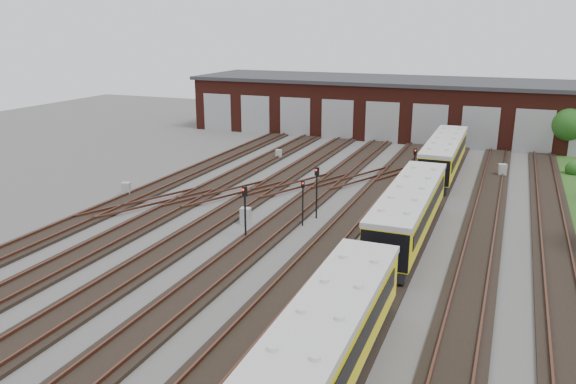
% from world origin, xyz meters
% --- Properties ---
extents(ground, '(120.00, 120.00, 0.00)m').
position_xyz_m(ground, '(0.00, 0.00, 0.00)').
color(ground, '#4C4946').
rests_on(ground, ground).
extents(track_network, '(30.40, 70.00, 0.33)m').
position_xyz_m(track_network, '(-0.17, 0.59, 0.11)').
color(track_network, black).
rests_on(track_network, ground).
extents(maintenance_shed, '(51.00, 12.50, 6.35)m').
position_xyz_m(maintenance_shed, '(-0.01, 39.97, 3.20)').
color(maintenance_shed, '#4B1A12').
rests_on(maintenance_shed, ground).
extents(metro_train, '(2.58, 45.74, 2.83)m').
position_xyz_m(metro_train, '(6.00, 6.11, 1.78)').
color(metro_train, black).
rests_on(metro_train, ground).
extents(signal_mast_0, '(0.33, 0.32, 3.23)m').
position_xyz_m(signal_mast_0, '(-2.86, 2.56, 2.09)').
color(signal_mast_0, black).
rests_on(signal_mast_0, ground).
extents(signal_mast_1, '(0.26, 0.25, 2.93)m').
position_xyz_m(signal_mast_1, '(-0.58, 6.04, 1.87)').
color(signal_mast_1, black).
rests_on(signal_mast_1, ground).
extents(signal_mast_2, '(0.27, 0.26, 3.06)m').
position_xyz_m(signal_mast_2, '(4.29, 17.68, 1.96)').
color(signal_mast_2, black).
rests_on(signal_mast_2, ground).
extents(signal_mast_3, '(0.30, 0.28, 3.42)m').
position_xyz_m(signal_mast_3, '(-0.25, 7.72, 2.19)').
color(signal_mast_3, black).
rests_on(signal_mast_3, ground).
extents(relay_cabinet_0, '(0.74, 0.68, 1.01)m').
position_xyz_m(relay_cabinet_0, '(-15.00, 7.29, 0.51)').
color(relay_cabinet_0, '#A4A6A9').
rests_on(relay_cabinet_0, ground).
extents(relay_cabinet_1, '(0.56, 0.49, 0.87)m').
position_xyz_m(relay_cabinet_1, '(-9.30, 22.78, 0.43)').
color(relay_cabinet_1, '#A4A6A9').
rests_on(relay_cabinet_1, ground).
extents(relay_cabinet_2, '(0.69, 0.60, 1.04)m').
position_xyz_m(relay_cabinet_2, '(-4.08, 5.05, 0.52)').
color(relay_cabinet_2, '#A4A6A9').
rests_on(relay_cabinet_2, ground).
extents(relay_cabinet_3, '(0.69, 0.62, 0.96)m').
position_xyz_m(relay_cabinet_3, '(5.83, 18.56, 0.48)').
color(relay_cabinet_3, '#A4A6A9').
rests_on(relay_cabinet_3, ground).
extents(relay_cabinet_4, '(0.77, 0.69, 1.08)m').
position_xyz_m(relay_cabinet_4, '(10.63, 23.61, 0.54)').
color(relay_cabinet_4, '#A4A6A9').
rests_on(relay_cabinet_4, ground).
extents(tree_0, '(3.29, 3.29, 5.45)m').
position_xyz_m(tree_0, '(16.00, 34.52, 3.50)').
color(tree_0, '#321E16').
rests_on(tree_0, ground).
extents(bush_1, '(1.42, 1.42, 1.42)m').
position_xyz_m(bush_1, '(16.26, 26.71, 0.71)').
color(bush_1, '#1C4B15').
rests_on(bush_1, ground).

